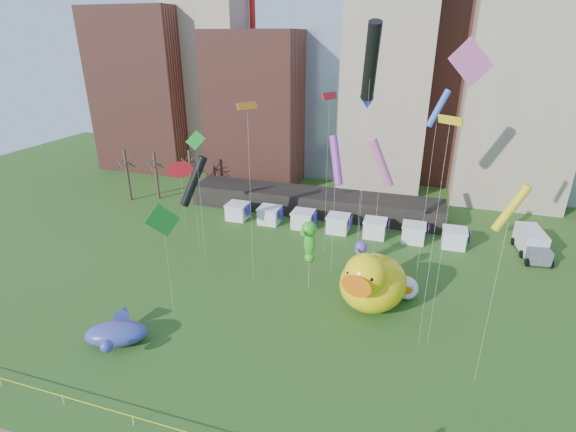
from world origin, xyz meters
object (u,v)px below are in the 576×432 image
(seahorse_purple, at_px, (361,255))
(box_truck, at_px, (532,243))
(seahorse_green, at_px, (309,239))
(whale_inflatable, at_px, (117,332))
(small_duck, at_px, (406,287))
(big_duck, at_px, (371,281))

(seahorse_purple, xyz_separation_m, box_truck, (18.91, 14.54, -2.60))
(seahorse_green, relative_size, whale_inflatable, 1.17)
(whale_inflatable, distance_m, box_truck, 47.97)
(seahorse_green, bearing_deg, small_duck, 26.77)
(whale_inflatable, bearing_deg, box_truck, 14.09)
(whale_inflatable, bearing_deg, small_duck, 8.18)
(seahorse_green, distance_m, seahorse_purple, 5.60)
(big_duck, xyz_separation_m, box_truck, (17.33, 17.69, -1.58))
(seahorse_purple, bearing_deg, seahorse_green, -147.88)
(big_duck, height_order, small_duck, big_duck)
(whale_inflatable, bearing_deg, seahorse_green, 21.19)
(small_duck, distance_m, seahorse_green, 11.03)
(big_duck, bearing_deg, seahorse_purple, 130.13)
(small_duck, bearing_deg, seahorse_purple, 173.43)
(seahorse_green, bearing_deg, whale_inflatable, -114.53)
(seahorse_green, bearing_deg, big_duck, 5.15)
(whale_inflatable, bearing_deg, seahorse_purple, 14.64)
(seahorse_green, xyz_separation_m, whale_inflatable, (-13.64, -13.75, -4.71))
(small_duck, distance_m, box_truck, 20.39)
(big_duck, height_order, whale_inflatable, big_duck)
(whale_inflatable, xyz_separation_m, box_truck, (37.74, 29.61, 0.44))
(seahorse_purple, distance_m, box_truck, 24.00)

